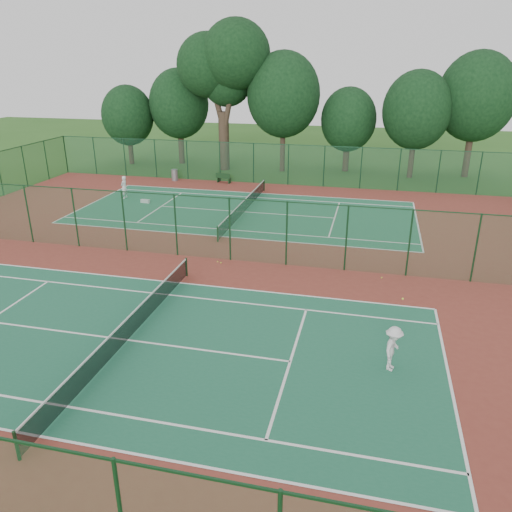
{
  "coord_description": "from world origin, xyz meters",
  "views": [
    {
      "loc": [
        8.76,
        -24.23,
        10.21
      ],
      "look_at": [
        3.71,
        -3.06,
        1.6
      ],
      "focal_mm": 35.0,
      "sensor_mm": 36.0,
      "label": 1
    }
  ],
  "objects_px": {
    "player_far": "(124,187)",
    "bench": "(223,178)",
    "kit_bag": "(145,201)",
    "big_tree": "(224,65)",
    "player_near": "(393,349)",
    "trash_bin": "(175,175)"
  },
  "relations": [
    {
      "from": "player_near",
      "to": "big_tree",
      "type": "bearing_deg",
      "value": 42.08
    },
    {
      "from": "bench",
      "to": "big_tree",
      "type": "relative_size",
      "value": 0.11
    },
    {
      "from": "big_tree",
      "to": "kit_bag",
      "type": "bearing_deg",
      "value": -99.88
    },
    {
      "from": "player_far",
      "to": "trash_bin",
      "type": "xyz_separation_m",
      "value": [
        1.51,
        6.63,
        -0.38
      ]
    },
    {
      "from": "kit_bag",
      "to": "big_tree",
      "type": "relative_size",
      "value": 0.05
    },
    {
      "from": "player_near",
      "to": "kit_bag",
      "type": "distance_m",
      "value": 25.58
    },
    {
      "from": "player_near",
      "to": "trash_bin",
      "type": "distance_m",
      "value": 31.79
    },
    {
      "from": "bench",
      "to": "kit_bag",
      "type": "bearing_deg",
      "value": -104.4
    },
    {
      "from": "kit_bag",
      "to": "player_near",
      "type": "bearing_deg",
      "value": -40.3
    },
    {
      "from": "player_near",
      "to": "player_far",
      "type": "relative_size",
      "value": 0.95
    },
    {
      "from": "bench",
      "to": "kit_bag",
      "type": "relative_size",
      "value": 2.12
    },
    {
      "from": "trash_bin",
      "to": "big_tree",
      "type": "relative_size",
      "value": 0.07
    },
    {
      "from": "player_far",
      "to": "trash_bin",
      "type": "bearing_deg",
      "value": 174.22
    },
    {
      "from": "player_far",
      "to": "kit_bag",
      "type": "relative_size",
      "value": 2.52
    },
    {
      "from": "player_far",
      "to": "bench",
      "type": "relative_size",
      "value": 1.19
    },
    {
      "from": "player_near",
      "to": "kit_bag",
      "type": "height_order",
      "value": "player_near"
    },
    {
      "from": "player_far",
      "to": "bench",
      "type": "distance_m",
      "value": 9.1
    },
    {
      "from": "trash_bin",
      "to": "kit_bag",
      "type": "height_order",
      "value": "trash_bin"
    },
    {
      "from": "bench",
      "to": "player_near",
      "type": "bearing_deg",
      "value": -49.3
    },
    {
      "from": "player_far",
      "to": "bench",
      "type": "bearing_deg",
      "value": 145.41
    },
    {
      "from": "player_near",
      "to": "kit_bag",
      "type": "relative_size",
      "value": 2.41
    },
    {
      "from": "player_far",
      "to": "player_near",
      "type": "bearing_deg",
      "value": 53.41
    }
  ]
}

